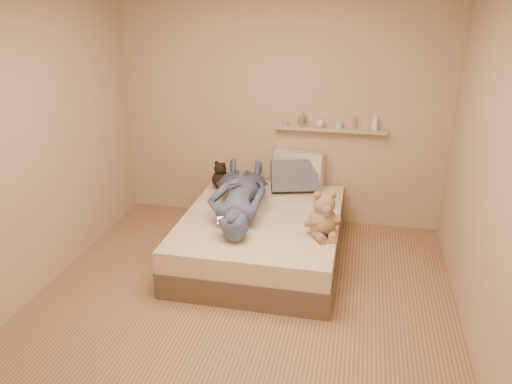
% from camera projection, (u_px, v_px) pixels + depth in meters
% --- Properties ---
extents(room, '(3.80, 3.80, 3.80)m').
position_uv_depth(room, '(238.00, 162.00, 3.69)').
color(room, '#A27954').
rests_on(room, ground).
extents(bed, '(1.50, 1.90, 0.45)m').
position_uv_depth(bed, '(262.00, 235.00, 4.94)').
color(bed, brown).
rests_on(bed, floor).
extents(game_console, '(0.18, 0.11, 0.06)m').
position_uv_depth(game_console, '(227.00, 221.00, 4.38)').
color(game_console, '#B4B7BB').
rests_on(game_console, bed).
extents(teddy_bear, '(0.34, 0.35, 0.43)m').
position_uv_depth(teddy_bear, '(323.00, 217.00, 4.39)').
color(teddy_bear, '#966D52').
rests_on(teddy_bear, bed).
extents(dark_plush, '(0.20, 0.20, 0.31)m').
position_uv_depth(dark_plush, '(221.00, 177.00, 5.45)').
color(dark_plush, black).
rests_on(dark_plush, bed).
extents(pillow_cream, '(0.58, 0.31, 0.42)m').
position_uv_depth(pillow_cream, '(299.00, 169.00, 5.48)').
color(pillow_cream, beige).
rests_on(pillow_cream, bed).
extents(pillow_grey, '(0.55, 0.40, 0.37)m').
position_uv_depth(pillow_grey, '(294.00, 176.00, 5.37)').
color(pillow_grey, slate).
rests_on(pillow_grey, bed).
extents(person, '(0.79, 1.59, 0.36)m').
position_uv_depth(person, '(239.00, 193.00, 4.89)').
color(person, '#4E557A').
rests_on(person, bed).
extents(wall_shelf, '(1.20, 0.12, 0.03)m').
position_uv_depth(wall_shelf, '(330.00, 129.00, 5.33)').
color(wall_shelf, tan).
rests_on(wall_shelf, wall_back).
extents(shelf_bottles, '(1.02, 0.11, 0.18)m').
position_uv_depth(shelf_bottles, '(329.00, 122.00, 5.30)').
color(shelf_bottles, '#A59D8E').
rests_on(shelf_bottles, wall_shelf).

